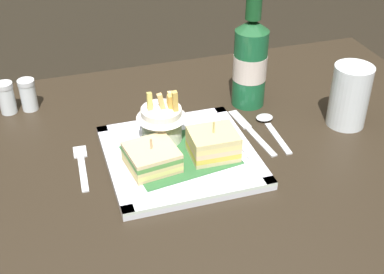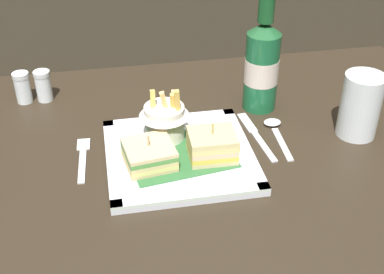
% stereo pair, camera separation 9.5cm
% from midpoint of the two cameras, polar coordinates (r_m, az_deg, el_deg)
% --- Properties ---
extents(dining_table, '(1.11, 0.77, 0.77)m').
position_cam_midpoint_polar(dining_table, '(1.07, 3.82, -7.41)').
color(dining_table, black).
rests_on(dining_table, ground_plane).
extents(square_plate, '(0.26, 0.26, 0.02)m').
position_cam_midpoint_polar(square_plate, '(0.96, 1.47, -2.17)').
color(square_plate, white).
rests_on(square_plate, dining_table).
extents(sandwich_half_left, '(0.09, 0.09, 0.06)m').
position_cam_midpoint_polar(sandwich_half_left, '(0.92, -1.74, -2.02)').
color(sandwich_half_left, '#D8B37D').
rests_on(sandwich_half_left, square_plate).
extents(sandwich_half_right, '(0.09, 0.07, 0.07)m').
position_cam_midpoint_polar(sandwich_half_right, '(0.94, 5.09, -1.02)').
color(sandwich_half_right, '#DCBD8B').
rests_on(sandwich_half_right, square_plate).
extents(fries_cup, '(0.09, 0.09, 0.11)m').
position_cam_midpoint_polar(fries_cup, '(0.98, -0.23, 2.18)').
color(fries_cup, silver).
rests_on(fries_cup, square_plate).
extents(beer_bottle, '(0.07, 0.07, 0.26)m').
position_cam_midpoint_polar(beer_bottle, '(1.09, 10.09, 7.78)').
color(beer_bottle, '#195D34').
rests_on(beer_bottle, dining_table).
extents(water_glass, '(0.08, 0.08, 0.13)m').
position_cam_midpoint_polar(water_glass, '(1.07, 20.14, 2.73)').
color(water_glass, silver).
rests_on(water_glass, dining_table).
extents(fork, '(0.03, 0.14, 0.00)m').
position_cam_midpoint_polar(fork, '(0.98, -9.04, -2.23)').
color(fork, silver).
rests_on(fork, dining_table).
extents(knife, '(0.03, 0.18, 0.00)m').
position_cam_midpoint_polar(knife, '(1.04, 9.46, 0.24)').
color(knife, silver).
rests_on(knife, dining_table).
extents(spoon, '(0.03, 0.14, 0.01)m').
position_cam_midpoint_polar(spoon, '(1.06, 11.53, 0.84)').
color(spoon, silver).
rests_on(spoon, dining_table).
extents(salt_shaker, '(0.03, 0.03, 0.07)m').
position_cam_midpoint_polar(salt_shaker, '(1.17, -15.63, 4.93)').
color(salt_shaker, silver).
rests_on(salt_shaker, dining_table).
extents(pepper_shaker, '(0.04, 0.04, 0.07)m').
position_cam_midpoint_polar(pepper_shaker, '(1.16, -13.52, 5.17)').
color(pepper_shaker, silver).
rests_on(pepper_shaker, dining_table).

